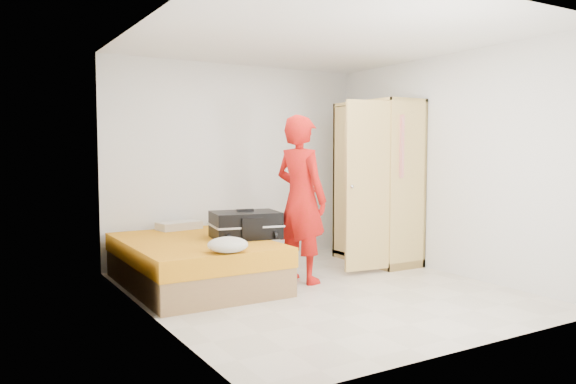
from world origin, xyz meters
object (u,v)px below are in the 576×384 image
wardrobe (376,187)px  suitcase (245,225)px  round_cushion (228,245)px  bed (194,262)px  person (301,199)px

wardrobe → suitcase: wardrobe is taller
suitcase → wardrobe: bearing=14.0°
wardrobe → round_cushion: (-2.50, -0.84, -0.42)m
bed → suitcase: bearing=-15.9°
bed → person: bearing=-22.1°
round_cushion → wardrobe: bearing=18.7°
wardrobe → round_cushion: wardrobe is taller
person → round_cushion: (-1.09, -0.44, -0.35)m
wardrobe → bed: bearing=179.1°
bed → wardrobe: size_ratio=0.96×
wardrobe → suitcase: bearing=-176.6°
bed → round_cushion: bearing=-90.1°
bed → wardrobe: 2.61m
person → suitcase: 0.68m
suitcase → round_cushion: suitcase is taller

